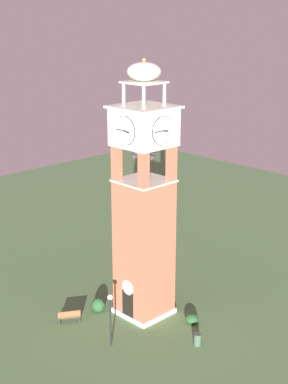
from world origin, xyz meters
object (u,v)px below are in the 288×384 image
Objects in this scene: lamp_post at (110,310)px; clock_tower at (144,214)px; park_bench at (69,316)px; trash_bin at (197,339)px.

clock_tower is at bearing 109.47° from lamp_post.
park_bench is 2.00× the size of trash_bin.
clock_tower reaches higher than trash_bin.
lamp_post is at bearing -70.53° from clock_tower.
lamp_post is 6.13m from trash_bin.
park_bench is 0.43× the size of lamp_post.
trash_bin is (3.97, 4.13, -2.18)m from lamp_post.
clock_tower is at bearing 61.27° from park_bench.
trash_bin is (5.61, -0.52, -7.23)m from clock_tower.
clock_tower reaches higher than park_bench.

